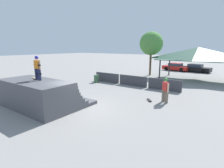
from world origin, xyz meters
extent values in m
plane|color=gray|center=(0.00, 0.00, 0.00)|extent=(160.00, 160.00, 0.00)
cube|color=#4C4C51|center=(-2.49, -0.48, 0.11)|extent=(5.26, 4.19, 0.23)
cube|color=#4C4C51|center=(-2.49, -0.92, 0.34)|extent=(5.26, 3.31, 0.23)
cube|color=#4C4C51|center=(-2.49, -1.08, 0.57)|extent=(5.26, 2.99, 0.23)
cube|color=#4C4C51|center=(-2.49, -1.19, 0.80)|extent=(5.26, 2.77, 0.23)
cube|color=#4C4C51|center=(-2.49, -1.26, 1.02)|extent=(5.26, 2.62, 0.23)
cube|color=#4C4C51|center=(-2.49, -1.32, 1.25)|extent=(5.26, 2.50, 0.23)
cube|color=#4C4C51|center=(-2.49, -1.36, 1.48)|extent=(5.26, 2.43, 0.23)
cube|color=#4C4C51|center=(-2.49, -1.38, 1.71)|extent=(5.26, 2.39, 0.23)
cylinder|color=silver|center=(-2.49, -0.20, 1.78)|extent=(5.16, 0.07, 0.07)
cube|color=#1E2347|center=(-2.33, -1.12, 2.20)|extent=(0.14, 0.14, 0.76)
cube|color=black|center=(-2.33, -1.09, 2.24)|extent=(0.18, 0.13, 0.11)
cube|color=#1E2347|center=(-2.66, -1.12, 2.20)|extent=(0.14, 0.14, 0.76)
cube|color=black|center=(-2.66, -1.09, 2.24)|extent=(0.18, 0.13, 0.11)
cube|color=orange|center=(-2.50, -1.12, 2.84)|extent=(0.41, 0.20, 0.53)
cylinder|color=#A87A5B|center=(-2.24, -1.12, 2.80)|extent=(0.10, 0.10, 0.53)
cylinder|color=black|center=(-2.24, -1.12, 2.81)|extent=(0.15, 0.15, 0.08)
cylinder|color=#A87A5B|center=(-2.75, -1.12, 2.80)|extent=(0.10, 0.10, 0.53)
cylinder|color=black|center=(-2.75, -1.12, 2.81)|extent=(0.15, 0.15, 0.08)
sphere|color=#A87A5B|center=(-2.50, -1.12, 3.24)|extent=(0.21, 0.21, 0.21)
sphere|color=#232399|center=(-2.50, -1.12, 3.27)|extent=(0.23, 0.23, 0.23)
cylinder|color=silver|center=(-2.82, -0.97, 1.85)|extent=(0.06, 0.04, 0.05)
cylinder|color=silver|center=(-2.84, -1.10, 1.85)|extent=(0.06, 0.04, 0.05)
cylinder|color=silver|center=(-3.27, -0.87, 1.85)|extent=(0.06, 0.04, 0.05)
cylinder|color=silver|center=(-3.30, -1.01, 1.85)|extent=(0.06, 0.04, 0.05)
cube|color=tan|center=(-3.06, -0.99, 1.88)|extent=(0.78, 0.35, 0.02)
cube|color=tan|center=(-2.72, -1.06, 1.90)|extent=(0.13, 0.21, 0.02)
cube|color=#6B6051|center=(3.77, 4.80, 0.43)|extent=(0.23, 0.23, 0.86)
cube|color=#6B6051|center=(4.08, 4.58, 0.43)|extent=(0.23, 0.23, 0.86)
cube|color=red|center=(3.93, 4.69, 1.17)|extent=(0.52, 0.46, 0.61)
cylinder|color=beige|center=(3.69, 4.86, 1.12)|extent=(0.16, 0.16, 0.61)
cylinder|color=beige|center=(4.17, 4.52, 1.12)|extent=(0.16, 0.16, 0.61)
sphere|color=beige|center=(3.93, 4.69, 1.63)|extent=(0.24, 0.24, 0.24)
sphere|color=#337F33|center=(3.93, 4.69, 1.66)|extent=(0.27, 0.27, 0.27)
cylinder|color=red|center=(3.07, 4.25, 0.03)|extent=(0.06, 0.06, 0.05)
cylinder|color=red|center=(2.96, 4.16, 0.03)|extent=(0.06, 0.06, 0.05)
cylinder|color=red|center=(2.78, 4.61, 0.03)|extent=(0.06, 0.06, 0.05)
cylinder|color=red|center=(2.67, 4.52, 0.03)|extent=(0.06, 0.06, 0.05)
cube|color=black|center=(2.87, 4.38, 0.06)|extent=(0.63, 0.70, 0.02)
cube|color=black|center=(3.09, 4.12, 0.08)|extent=(0.21, 0.20, 0.02)
cube|color=#3D3D42|center=(-3.97, 8.21, 0.53)|extent=(3.12, 0.12, 1.05)
cube|color=#3D3D42|center=(-0.66, 8.21, 0.53)|extent=(3.12, 0.12, 1.05)
cube|color=#3D3D42|center=(2.66, 8.21, 0.53)|extent=(3.12, 0.12, 1.05)
cylinder|color=#2D2D33|center=(0.20, 13.47, 1.18)|extent=(0.16, 0.16, 2.35)
cylinder|color=#2D2D33|center=(0.20, 17.20, 1.18)|extent=(0.16, 0.16, 2.35)
cube|color=#4C705B|center=(4.00, 15.33, 2.40)|extent=(8.94, 4.38, 0.10)
pyramid|color=#4C705B|center=(4.00, 15.33, 3.18)|extent=(8.76, 4.29, 1.46)
cylinder|color=brown|center=(-2.03, 15.72, 1.63)|extent=(0.28, 0.28, 3.26)
sphere|color=#4C893D|center=(-2.03, 15.72, 4.41)|extent=(3.20, 3.20, 3.20)
cylinder|color=#385B3D|center=(-4.84, 7.33, 0.42)|extent=(0.52, 0.52, 0.85)
cube|color=red|center=(-0.44, 22.84, 0.48)|extent=(4.58, 2.47, 0.62)
cube|color=#283342|center=(-0.56, 22.86, 1.02)|extent=(2.24, 1.78, 0.46)
cube|color=red|center=(-0.56, 22.86, 1.25)|extent=(2.14, 1.73, 0.04)
cylinder|color=black|center=(1.00, 23.35, 0.32)|extent=(0.67, 0.31, 0.64)
cylinder|color=black|center=(0.72, 21.83, 0.32)|extent=(0.67, 0.31, 0.64)
cylinder|color=black|center=(-1.60, 23.84, 0.32)|extent=(0.67, 0.31, 0.64)
cylinder|color=black|center=(-1.89, 22.32, 0.32)|extent=(0.67, 0.31, 0.64)
cube|color=black|center=(2.63, 22.97, 0.48)|extent=(4.57, 2.23, 0.62)
cube|color=#283342|center=(2.51, 22.99, 1.02)|extent=(2.20, 1.66, 0.46)
cube|color=black|center=(2.51, 22.99, 1.25)|extent=(2.10, 1.61, 0.04)
cylinder|color=black|center=(4.05, 23.55, 0.32)|extent=(0.66, 0.28, 0.64)
cylinder|color=black|center=(3.86, 22.05, 0.32)|extent=(0.66, 0.28, 0.64)
cylinder|color=black|center=(1.39, 23.90, 0.32)|extent=(0.66, 0.28, 0.64)
cylinder|color=black|center=(1.20, 22.39, 0.32)|extent=(0.66, 0.28, 0.64)
camera|label=1|loc=(7.87, -7.39, 3.93)|focal=28.00mm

